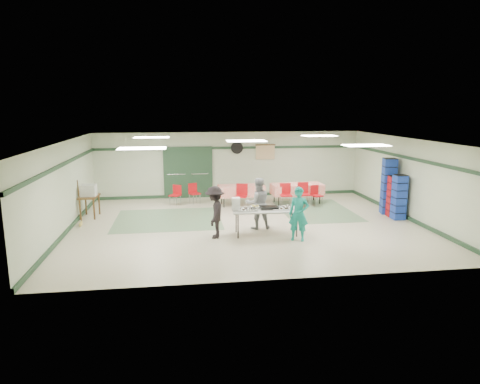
{
  "coord_description": "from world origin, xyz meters",
  "views": [
    {
      "loc": [
        -2.06,
        -13.1,
        3.72
      ],
      "look_at": [
        -0.24,
        -0.3,
        1.13
      ],
      "focal_mm": 32.0,
      "sensor_mm": 36.0,
      "label": 1
    }
  ],
  "objects": [
    {
      "name": "door_frame",
      "position": [
        -1.73,
        4.42,
        1.05
      ],
      "size": [
        2.0,
        0.03,
        2.15
      ],
      "primitive_type": "cube",
      "color": "#203C26",
      "rests_on": "floor"
    },
    {
      "name": "trim_left",
      "position": [
        -5.47,
        0.0,
        2.05
      ],
      "size": [
        0.06,
        9.0,
        0.1
      ],
      "primitive_type": "cube",
      "rotation": [
        0.0,
        0.0,
        1.57
      ],
      "color": "#203C26",
      "rests_on": "wall_back"
    },
    {
      "name": "ceiling",
      "position": [
        0.0,
        0.0,
        2.7
      ],
      "size": [
        11.0,
        11.0,
        0.0
      ],
      "primitive_type": "plane",
      "rotation": [
        3.14,
        0.0,
        0.0
      ],
      "color": "silver",
      "rests_on": "wall_back"
    },
    {
      "name": "foam_box_stack",
      "position": [
        -0.48,
        -1.1,
        0.94
      ],
      "size": [
        0.24,
        0.22,
        0.37
      ],
      "primitive_type": "cube",
      "rotation": [
        0.0,
        0.0,
        -0.04
      ],
      "color": "white",
      "rests_on": "serving_table"
    },
    {
      "name": "wall_front",
      "position": [
        0.0,
        -4.5,
        1.35
      ],
      "size": [
        11.0,
        0.0,
        11.0
      ],
      "primitive_type": "plane",
      "rotation": [
        -1.57,
        0.0,
        0.0
      ],
      "color": "beige",
      "rests_on": "floor"
    },
    {
      "name": "sheet_tray_right",
      "position": [
        0.89,
        -1.14,
        0.77
      ],
      "size": [
        0.65,
        0.51,
        0.02
      ],
      "primitive_type": "cube",
      "rotation": [
        0.0,
        0.0,
        -0.04
      ],
      "color": "silver",
      "rests_on": "serving_table"
    },
    {
      "name": "trim_right",
      "position": [
        5.47,
        0.0,
        2.05
      ],
      "size": [
        0.06,
        9.0,
        0.1
      ],
      "primitive_type": "cube",
      "rotation": [
        0.0,
        0.0,
        1.57
      ],
      "color": "#203C26",
      "rests_on": "wall_back"
    },
    {
      "name": "baseboard_right",
      "position": [
        5.47,
        0.0,
        0.06
      ],
      "size": [
        0.06,
        9.0,
        0.12
      ],
      "primitive_type": "cube",
      "rotation": [
        0.0,
        0.0,
        1.57
      ],
      "color": "#203C26",
      "rests_on": "floor"
    },
    {
      "name": "chair_c",
      "position": [
        3.03,
        2.25,
        0.48
      ],
      "size": [
        0.48,
        0.48,
        0.79
      ],
      "rotation": [
        0.0,
        0.0,
        0.38
      ],
      "color": "#B30E12",
      "rests_on": "floor"
    },
    {
      "name": "chair_loose_b",
      "position": [
        -2.24,
        3.09,
        0.48
      ],
      "size": [
        0.5,
        0.5,
        0.78
      ],
      "rotation": [
        0.0,
        0.0,
        -0.57
      ],
      "color": "#B30E12",
      "rests_on": "floor"
    },
    {
      "name": "trim_back",
      "position": [
        0.0,
        4.47,
        2.05
      ],
      "size": [
        11.0,
        0.06,
        0.1
      ],
      "primitive_type": "cube",
      "color": "#203C26",
      "rests_on": "wall_back"
    },
    {
      "name": "wall_right",
      "position": [
        5.5,
        0.0,
        1.35
      ],
      "size": [
        0.0,
        9.0,
        9.0
      ],
      "primitive_type": "plane",
      "rotation": [
        1.57,
        0.0,
        -1.57
      ],
      "color": "beige",
      "rests_on": "floor"
    },
    {
      "name": "double_door_right",
      "position": [
        -1.25,
        4.44,
        1.05
      ],
      "size": [
        0.9,
        0.06,
        2.1
      ],
      "primitive_type": "cube",
      "color": "gray",
      "rests_on": "floor"
    },
    {
      "name": "dining_table_b",
      "position": [
        0.25,
        2.83,
        0.57
      ],
      "size": [
        1.79,
        0.88,
        0.77
      ],
      "rotation": [
        0.0,
        0.0,
        0.06
      ],
      "color": "red",
      "rests_on": "floor"
    },
    {
      "name": "volunteer_grey",
      "position": [
        0.29,
        -0.49,
        0.8
      ],
      "size": [
        0.82,
        0.66,
        1.59
      ],
      "primitive_type": "imported",
      "rotation": [
        0.0,
        0.0,
        3.22
      ],
      "color": "gray",
      "rests_on": "floor"
    },
    {
      "name": "volunteer_teal",
      "position": [
        1.2,
        -1.83,
        0.77
      ],
      "size": [
        0.66,
        0.55,
        1.53
      ],
      "primitive_type": "imported",
      "rotation": [
        0.0,
        0.0,
        -0.38
      ],
      "color": "#148D80",
      "rests_on": "floor"
    },
    {
      "name": "green_patch_a",
      "position": [
        -2.5,
        1.0,
        0.0
      ],
      "size": [
        3.5,
        3.0,
        0.01
      ],
      "primitive_type": "cube",
      "color": "slate",
      "rests_on": "floor"
    },
    {
      "name": "floor",
      "position": [
        0.0,
        0.0,
        0.0
      ],
      "size": [
        11.0,
        11.0,
        0.0
      ],
      "primitive_type": "plane",
      "color": "beige",
      "rests_on": "ground"
    },
    {
      "name": "wall_fan",
      "position": [
        0.3,
        4.44,
        2.05
      ],
      "size": [
        0.5,
        0.1,
        0.5
      ],
      "primitive_type": "cylinder",
      "rotation": [
        1.57,
        0.0,
        0.0
      ],
      "color": "black",
      "rests_on": "wall_back"
    },
    {
      "name": "sheet_tray_mid",
      "position": [
        0.28,
        -0.98,
        0.77
      ],
      "size": [
        0.62,
        0.48,
        0.02
      ],
      "primitive_type": "cube",
      "rotation": [
        0.0,
        0.0,
        -0.04
      ],
      "color": "silver",
      "rests_on": "serving_table"
    },
    {
      "name": "chair_a",
      "position": [
        2.56,
        2.27,
        0.55
      ],
      "size": [
        0.43,
        0.43,
        0.91
      ],
      "rotation": [
        0.0,
        0.0,
        0.01
      ],
      "color": "#B30E12",
      "rests_on": "floor"
    },
    {
      "name": "crate_stack_blue_a",
      "position": [
        5.15,
        0.71,
        0.99
      ],
      "size": [
        0.51,
        0.51,
        1.97
      ],
      "primitive_type": "cube",
      "rotation": [
        0.0,
        0.0,
        -0.19
      ],
      "color": "#1B3FA6",
      "rests_on": "floor"
    },
    {
      "name": "chair_d",
      "position": [
        0.18,
        2.27,
        0.56
      ],
      "size": [
        0.53,
        0.53,
        0.91
      ],
      "rotation": [
        0.0,
        0.0,
        -0.31
      ],
      "color": "#B30E12",
      "rests_on": "floor"
    },
    {
      "name": "office_printer",
      "position": [
        -5.15,
        1.67,
        0.94
      ],
      "size": [
        0.49,
        0.43,
        0.39
      ],
      "primitive_type": "cube",
      "rotation": [
        0.0,
        0.0,
        -0.01
      ],
      "color": "#B6B5B1",
      "rests_on": "printer_table"
    },
    {
      "name": "crate_stack_blue_b",
      "position": [
        5.15,
        -0.07,
        0.76
      ],
      "size": [
        0.4,
        0.4,
        1.51
      ],
      "primitive_type": "cube",
      "rotation": [
        0.0,
        0.0,
        -0.03
      ],
      "color": "#1B3FA6",
      "rests_on": "floor"
    },
    {
      "name": "chair_loose_a",
      "position": [
        -1.55,
        3.3,
        0.49
      ],
      "size": [
        0.5,
        0.5,
        0.8
      ],
      "rotation": [
        0.0,
        0.0,
        0.47
      ],
      "color": "#B30E12",
      "rests_on": "floor"
    },
    {
      "name": "broom",
      "position": [
        -5.23,
        0.64,
        0.76
      ],
      "size": [
        0.08,
        0.23,
        1.45
      ],
      "primitive_type": "cylinder",
      "rotation": [
        0.14,
        0.0,
        0.23
      ],
      "color": "brown",
      "rests_on": "floor"
    },
    {
      "name": "scroll_banner",
      "position": [
        1.5,
        4.44,
        1.85
      ],
      "size": [
        0.8,
        0.02,
        0.6
      ],
      "primitive_type": "cube",
      "color": "#D3B084",
      "rests_on": "wall_back"
    },
    {
      "name": "green_patch_b",
      "position": [
        2.8,
        1.5,
        0.0
      ],
      "size": [
        2.5,
        3.5,
        0.01
      ],
      "primitive_type": "cube",
      "color": "slate",
      "rests_on": "floor"
    },
    {
      "name": "sheet_tray_left",
      "position": [
        -0.16,
        -1.2,
        0.77
      ],
      "size": [
        0.56,
        0.44,
        0.02
      ],
      "primitive_type": "cube",
      "rotation": [
        0.0,
        0.0,
        -0.04
      ],
      "color": "silver",
      "rests_on": "serving_table"
    },
    {
      "name": "baking_pan",
      "position": [
        0.51,
        -1.11,
        0.8
      ],
      "size": [
        0.54,
        0.35,
        0.08
      ],
      "primitive_type": "cube",
      "rotation": [
        0.0,
        0.0,
        -0.04
      ],
      "color": "black",
      "rests_on": "serving_table"
    },
    {
      "name": "double_door_left",
      "position": [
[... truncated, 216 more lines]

